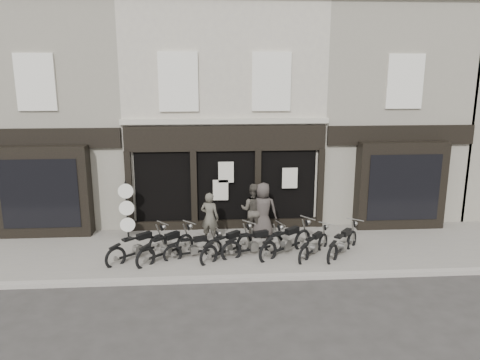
{
  "coord_description": "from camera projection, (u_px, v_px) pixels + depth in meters",
  "views": [
    {
      "loc": [
        -0.62,
        -13.42,
        5.85
      ],
      "look_at": [
        0.42,
        1.6,
        2.25
      ],
      "focal_mm": 35.0,
      "sensor_mm": 36.0,
      "label": 1
    }
  ],
  "objects": [
    {
      "name": "man_right",
      "position": [
        263.0,
        210.0,
        16.1
      ],
      "size": [
        1.07,
        0.83,
        1.94
      ],
      "primitive_type": "imported",
      "rotation": [
        0.0,
        0.0,
        2.9
      ],
      "color": "#3A3430",
      "rests_on": "pavement"
    },
    {
      "name": "motorcycle_7",
      "position": [
        343.0,
        245.0,
        14.75
      ],
      "size": [
        1.58,
        1.81,
        1.04
      ],
      "rotation": [
        0.0,
        0.0,
        0.88
      ],
      "color": "black",
      "rests_on": "ground"
    },
    {
      "name": "man_centre",
      "position": [
        253.0,
        210.0,
        16.24
      ],
      "size": [
        1.09,
        0.96,
        1.88
      ],
      "primitive_type": "imported",
      "rotation": [
        0.0,
        0.0,
        2.83
      ],
      "color": "#403B34",
      "rests_on": "pavement"
    },
    {
      "name": "ground_plane",
      "position": [
        230.0,
        263.0,
        14.43
      ],
      "size": [
        90.0,
        90.0,
        0.0
      ],
      "primitive_type": "plane",
      "color": "#2D2B28",
      "rests_on": "ground"
    },
    {
      "name": "neighbour_left",
      "position": [
        65.0,
        115.0,
        18.78
      ],
      "size": [
        5.6,
        6.73,
        8.34
      ],
      "color": "gray",
      "rests_on": "ground"
    },
    {
      "name": "motorcycle_1",
      "position": [
        166.0,
        249.0,
        14.4
      ],
      "size": [
        1.79,
        1.74,
        1.08
      ],
      "rotation": [
        0.0,
        0.0,
        0.77
      ],
      "color": "black",
      "rests_on": "ground"
    },
    {
      "name": "motorcycle_4",
      "position": [
        254.0,
        246.0,
        14.7
      ],
      "size": [
        2.09,
        1.06,
        1.05
      ],
      "rotation": [
        0.0,
        0.0,
        0.36
      ],
      "color": "black",
      "rests_on": "ground"
    },
    {
      "name": "motorcycle_2",
      "position": [
        194.0,
        249.0,
        14.55
      ],
      "size": [
        1.85,
        0.86,
        0.92
      ],
      "rotation": [
        0.0,
        0.0,
        0.32
      ],
      "color": "black",
      "rests_on": "ground"
    },
    {
      "name": "motorcycle_6",
      "position": [
        314.0,
        247.0,
        14.7
      ],
      "size": [
        1.42,
        1.66,
        0.94
      ],
      "rotation": [
        0.0,
        0.0,
        0.89
      ],
      "color": "black",
      "rests_on": "ground"
    },
    {
      "name": "neighbour_right",
      "position": [
        374.0,
        113.0,
        19.63
      ],
      "size": [
        5.6,
        6.73,
        8.34
      ],
      "color": "gray",
      "rests_on": "ground"
    },
    {
      "name": "central_building",
      "position": [
        223.0,
        112.0,
        19.25
      ],
      "size": [
        7.3,
        6.22,
        8.34
      ],
      "color": "#BAB4A0",
      "rests_on": "ground"
    },
    {
      "name": "advert_sign_post",
      "position": [
        127.0,
        213.0,
        16.02
      ],
      "size": [
        0.52,
        0.33,
        2.12
      ],
      "rotation": [
        0.0,
        0.0,
        0.1
      ],
      "color": "black",
      "rests_on": "ground"
    },
    {
      "name": "man_left",
      "position": [
        210.0,
        218.0,
        15.66
      ],
      "size": [
        0.73,
        0.6,
        1.72
      ],
      "primitive_type": "imported",
      "rotation": [
        0.0,
        0.0,
        2.79
      ],
      "color": "#4A473D",
      "rests_on": "pavement"
    },
    {
      "name": "kerb",
      "position": [
        232.0,
        279.0,
        13.2
      ],
      "size": [
        30.0,
        0.25,
        0.13
      ],
      "primitive_type": "cube",
      "color": "gray",
      "rests_on": "ground_plane"
    },
    {
      "name": "motorcycle_5",
      "position": [
        286.0,
        244.0,
        14.79
      ],
      "size": [
        1.98,
        1.64,
        1.11
      ],
      "rotation": [
        0.0,
        0.0,
        0.65
      ],
      "color": "black",
      "rests_on": "ground"
    },
    {
      "name": "pavement",
      "position": [
        229.0,
        250.0,
        15.29
      ],
      "size": [
        30.0,
        4.2,
        0.12
      ],
      "primitive_type": "cube",
      "color": "slate",
      "rests_on": "ground_plane"
    },
    {
      "name": "motorcycle_3",
      "position": [
        228.0,
        247.0,
        14.56
      ],
      "size": [
        1.82,
        1.61,
        1.05
      ],
      "rotation": [
        0.0,
        0.0,
        0.7
      ],
      "color": "black",
      "rests_on": "ground"
    },
    {
      "name": "motorcycle_0",
      "position": [
        138.0,
        249.0,
        14.42
      ],
      "size": [
        1.83,
        1.65,
        1.06
      ],
      "rotation": [
        0.0,
        0.0,
        0.71
      ],
      "color": "black",
      "rests_on": "ground"
    }
  ]
}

